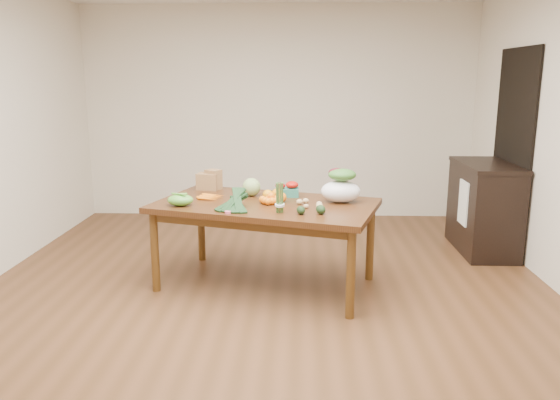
{
  "coord_description": "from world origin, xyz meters",
  "views": [
    {
      "loc": [
        0.28,
        -4.1,
        1.81
      ],
      "look_at": [
        0.13,
        0.0,
        0.88
      ],
      "focal_mm": 35.0,
      "sensor_mm": 36.0,
      "label": 1
    }
  ],
  "objects_px": {
    "cabbage": "(251,187)",
    "asparagus_bundle": "(280,197)",
    "paper_bag": "(208,180)",
    "kale_bunch": "(233,201)",
    "cabinet": "(484,207)",
    "mandarin_cluster": "(271,198)",
    "dining_table": "(266,244)",
    "salad_bag": "(341,187)"
  },
  "relations": [
    {
      "from": "cabbage",
      "to": "asparagus_bundle",
      "type": "relative_size",
      "value": 0.66
    },
    {
      "from": "paper_bag",
      "to": "asparagus_bundle",
      "type": "height_order",
      "value": "asparagus_bundle"
    },
    {
      "from": "kale_bunch",
      "to": "asparagus_bundle",
      "type": "relative_size",
      "value": 1.6
    },
    {
      "from": "kale_bunch",
      "to": "cabinet",
      "type": "bearing_deg",
      "value": 45.61
    },
    {
      "from": "cabinet",
      "to": "mandarin_cluster",
      "type": "distance_m",
      "value": 2.47
    },
    {
      "from": "dining_table",
      "to": "cabinet",
      "type": "xyz_separation_m",
      "value": [
        2.23,
        1.07,
        0.1
      ]
    },
    {
      "from": "paper_bag",
      "to": "cabbage",
      "type": "distance_m",
      "value": 0.52
    },
    {
      "from": "dining_table",
      "to": "cabbage",
      "type": "xyz_separation_m",
      "value": [
        -0.14,
        0.27,
        0.46
      ]
    },
    {
      "from": "mandarin_cluster",
      "to": "salad_bag",
      "type": "relative_size",
      "value": 0.53
    },
    {
      "from": "cabinet",
      "to": "paper_bag",
      "type": "bearing_deg",
      "value": -169.49
    },
    {
      "from": "mandarin_cluster",
      "to": "kale_bunch",
      "type": "height_order",
      "value": "kale_bunch"
    },
    {
      "from": "cabinet",
      "to": "paper_bag",
      "type": "relative_size",
      "value": 3.79
    },
    {
      "from": "asparagus_bundle",
      "to": "salad_bag",
      "type": "bearing_deg",
      "value": 54.75
    },
    {
      "from": "mandarin_cluster",
      "to": "salad_bag",
      "type": "xyz_separation_m",
      "value": [
        0.6,
        0.08,
        0.08
      ]
    },
    {
      "from": "asparagus_bundle",
      "to": "kale_bunch",
      "type": "bearing_deg",
      "value": -171.92
    },
    {
      "from": "paper_bag",
      "to": "kale_bunch",
      "type": "distance_m",
      "value": 0.91
    },
    {
      "from": "paper_bag",
      "to": "asparagus_bundle",
      "type": "xyz_separation_m",
      "value": [
        0.72,
        -0.9,
        0.03
      ]
    },
    {
      "from": "paper_bag",
      "to": "kale_bunch",
      "type": "bearing_deg",
      "value": -68.14
    },
    {
      "from": "paper_bag",
      "to": "salad_bag",
      "type": "height_order",
      "value": "salad_bag"
    },
    {
      "from": "mandarin_cluster",
      "to": "asparagus_bundle",
      "type": "distance_m",
      "value": 0.34
    },
    {
      "from": "cabinet",
      "to": "asparagus_bundle",
      "type": "bearing_deg",
      "value": -145.78
    },
    {
      "from": "asparagus_bundle",
      "to": "salad_bag",
      "type": "distance_m",
      "value": 0.65
    },
    {
      "from": "cabbage",
      "to": "mandarin_cluster",
      "type": "distance_m",
      "value": 0.37
    },
    {
      "from": "dining_table",
      "to": "kale_bunch",
      "type": "relative_size",
      "value": 4.63
    },
    {
      "from": "cabbage",
      "to": "cabinet",
      "type": "bearing_deg",
      "value": 18.59
    },
    {
      "from": "dining_table",
      "to": "salad_bag",
      "type": "distance_m",
      "value": 0.82
    },
    {
      "from": "paper_bag",
      "to": "mandarin_cluster",
      "type": "bearing_deg",
      "value": -42.72
    },
    {
      "from": "cabinet",
      "to": "kale_bunch",
      "type": "height_order",
      "value": "cabinet"
    },
    {
      "from": "mandarin_cluster",
      "to": "salad_bag",
      "type": "bearing_deg",
      "value": 8.0
    },
    {
      "from": "cabinet",
      "to": "paper_bag",
      "type": "height_order",
      "value": "same"
    },
    {
      "from": "dining_table",
      "to": "cabbage",
      "type": "height_order",
      "value": "cabbage"
    },
    {
      "from": "cabinet",
      "to": "cabbage",
      "type": "relative_size",
      "value": 6.22
    },
    {
      "from": "mandarin_cluster",
      "to": "kale_bunch",
      "type": "relative_size",
      "value": 0.45
    },
    {
      "from": "mandarin_cluster",
      "to": "salad_bag",
      "type": "height_order",
      "value": "salad_bag"
    },
    {
      "from": "cabbage",
      "to": "mandarin_cluster",
      "type": "bearing_deg",
      "value": -57.88
    },
    {
      "from": "paper_bag",
      "to": "salad_bag",
      "type": "xyz_separation_m",
      "value": [
        1.23,
        -0.5,
        0.04
      ]
    },
    {
      "from": "mandarin_cluster",
      "to": "salad_bag",
      "type": "distance_m",
      "value": 0.61
    },
    {
      "from": "paper_bag",
      "to": "salad_bag",
      "type": "distance_m",
      "value": 1.33
    },
    {
      "from": "cabinet",
      "to": "cabbage",
      "type": "bearing_deg",
      "value": -161.41
    },
    {
      "from": "mandarin_cluster",
      "to": "dining_table",
      "type": "bearing_deg",
      "value": 144.78
    },
    {
      "from": "cabbage",
      "to": "kale_bunch",
      "type": "relative_size",
      "value": 0.41
    },
    {
      "from": "cabinet",
      "to": "salad_bag",
      "type": "bearing_deg",
      "value": -147.09
    }
  ]
}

